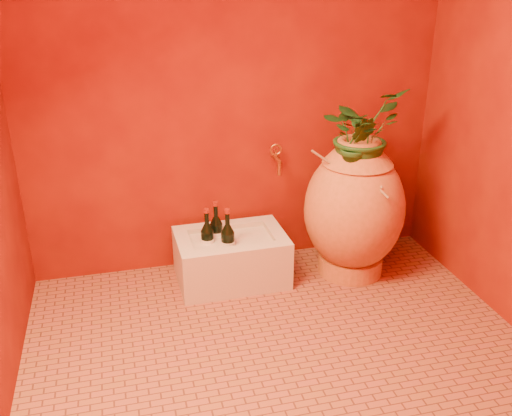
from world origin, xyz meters
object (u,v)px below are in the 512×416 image
object	(u,v)px
wine_bottle_c	(228,243)
wine_bottle_b	(208,241)
amphora	(354,208)
wall_tap	(276,157)
stone_basin	(231,259)
wine_bottle_a	(216,234)

from	to	relation	value
wine_bottle_c	wine_bottle_b	bearing A→B (deg)	146.58
amphora	wall_tap	xyz separation A→B (m)	(-0.41, 0.26, 0.27)
stone_basin	wine_bottle_a	world-z (taller)	wine_bottle_a
wine_bottle_c	stone_basin	bearing A→B (deg)	65.44
wine_bottle_b	wall_tap	size ratio (longest dim) A/B	1.85
stone_basin	wine_bottle_c	world-z (taller)	wine_bottle_c
wine_bottle_a	wine_bottle_c	bearing A→B (deg)	-75.70
wine_bottle_a	wall_tap	world-z (taller)	wall_tap
amphora	wall_tap	bearing A→B (deg)	147.42
stone_basin	wine_bottle_b	size ratio (longest dim) A/B	2.04
wine_bottle_a	wall_tap	xyz separation A→B (m)	(0.40, 0.10, 0.42)
stone_basin	wine_bottle_a	bearing A→B (deg)	130.56
amphora	wine_bottle_a	world-z (taller)	amphora
amphora	stone_basin	world-z (taller)	amphora
amphora	wine_bottle_c	size ratio (longest dim) A/B	2.56
amphora	wine_bottle_c	distance (m)	0.78
stone_basin	wine_bottle_b	bearing A→B (deg)	179.55
wine_bottle_b	wine_bottle_c	distance (m)	0.13
amphora	stone_basin	bearing A→B (deg)	173.69
stone_basin	wine_bottle_a	xyz separation A→B (m)	(-0.07, 0.08, 0.14)
wine_bottle_b	amphora	bearing A→B (deg)	-5.38
wall_tap	stone_basin	bearing A→B (deg)	-151.06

